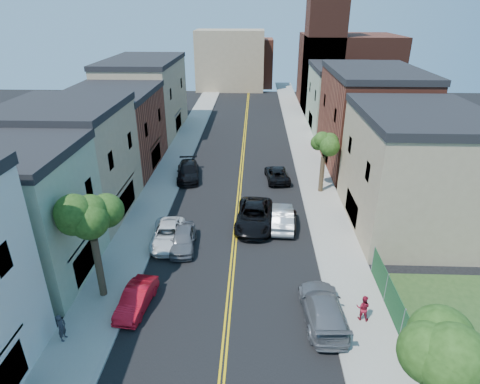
# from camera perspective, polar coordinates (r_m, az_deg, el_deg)

# --- Properties ---
(sidewalk_left) EXTENTS (3.20, 100.00, 0.15)m
(sidewalk_left) POSITION_cam_1_polar(r_m,az_deg,el_deg) (49.52, -8.83, 5.28)
(sidewalk_left) COLOR gray
(sidewalk_left) RESTS_ON ground
(sidewalk_right) EXTENTS (3.20, 100.00, 0.15)m
(sidewalk_right) POSITION_cam_1_polar(r_m,az_deg,el_deg) (49.07, 9.68, 5.03)
(sidewalk_right) COLOR gray
(sidewalk_right) RESTS_ON ground
(curb_left) EXTENTS (0.30, 100.00, 0.15)m
(curb_left) POSITION_cam_1_polar(r_m,az_deg,el_deg) (49.22, -6.82, 5.28)
(curb_left) COLOR gray
(curb_left) RESTS_ON ground
(curb_right) EXTENTS (0.30, 100.00, 0.15)m
(curb_right) POSITION_cam_1_polar(r_m,az_deg,el_deg) (48.87, 7.64, 5.08)
(curb_right) COLOR gray
(curb_right) RESTS_ON ground
(bldg_left_palegrn) EXTENTS (9.00, 8.00, 8.50)m
(bldg_left_palegrn) POSITION_cam_1_polar(r_m,az_deg,el_deg) (29.38, -29.82, -3.39)
(bldg_left_palegrn) COLOR gray
(bldg_left_palegrn) RESTS_ON ground
(bldg_left_tan_near) EXTENTS (9.00, 10.00, 9.00)m
(bldg_left_tan_near) POSITION_cam_1_polar(r_m,az_deg,el_deg) (36.46, -23.04, 3.62)
(bldg_left_tan_near) COLOR #998466
(bldg_left_tan_near) RESTS_ON ground
(bldg_left_brick) EXTENTS (9.00, 12.00, 8.00)m
(bldg_left_brick) POSITION_cam_1_polar(r_m,az_deg,el_deg) (46.25, -17.57, 8.09)
(bldg_left_brick) COLOR brown
(bldg_left_brick) RESTS_ON ground
(bldg_left_tan_far) EXTENTS (9.00, 16.00, 9.50)m
(bldg_left_tan_far) POSITION_cam_1_polar(r_m,az_deg,el_deg) (59.04, -13.35, 12.85)
(bldg_left_tan_far) COLOR #998466
(bldg_left_tan_far) RESTS_ON ground
(bldg_right_tan) EXTENTS (9.00, 12.00, 9.00)m
(bldg_right_tan) POSITION_cam_1_polar(r_m,az_deg,el_deg) (34.49, 23.43, 2.37)
(bldg_right_tan) COLOR #998466
(bldg_right_tan) RESTS_ON ground
(bldg_right_brick) EXTENTS (9.00, 14.00, 10.00)m
(bldg_right_brick) POSITION_cam_1_polar(r_m,az_deg,el_deg) (46.97, 17.90, 9.57)
(bldg_right_brick) COLOR brown
(bldg_right_brick) RESTS_ON ground
(bldg_right_palegrn) EXTENTS (9.00, 12.00, 8.50)m
(bldg_right_palegrn) POSITION_cam_1_polar(r_m,az_deg,el_deg) (60.37, 14.51, 12.50)
(bldg_right_palegrn) COLOR gray
(bldg_right_palegrn) RESTS_ON ground
(church) EXTENTS (16.20, 14.20, 22.60)m
(church) POSITION_cam_1_polar(r_m,az_deg,el_deg) (74.90, 14.30, 17.18)
(church) COLOR #4C2319
(church) RESTS_ON ground
(backdrop_left) EXTENTS (14.00, 8.00, 12.00)m
(backdrop_left) POSITION_cam_1_polar(r_m,az_deg,el_deg) (88.54, -1.41, 18.20)
(backdrop_left) COLOR #998466
(backdrop_left) RESTS_ON ground
(backdrop_center) EXTENTS (10.00, 8.00, 10.00)m
(backdrop_center) POSITION_cam_1_polar(r_m,az_deg,el_deg) (92.48, 1.35, 17.87)
(backdrop_center) COLOR brown
(backdrop_center) RESTS_ON ground
(fence_right) EXTENTS (0.04, 15.00, 1.90)m
(fence_right) POSITION_cam_1_polar(r_m,az_deg,el_deg) (23.20, 23.30, -19.46)
(fence_right) COLOR #143F1E
(fence_right) RESTS_ON sidewalk_right
(tree_left_mid) EXTENTS (5.20, 5.20, 9.29)m
(tree_left_mid) POSITION_cam_1_polar(r_m,az_deg,el_deg) (24.02, -20.83, -1.36)
(tree_left_mid) COLOR #322319
(tree_left_mid) RESTS_ON sidewalk_left
(tree_right_corner) EXTENTS (5.80, 5.80, 10.35)m
(tree_right_corner) POSITION_cam_1_polar(r_m,az_deg,el_deg) (14.96, 28.71, -17.12)
(tree_right_corner) COLOR #322319
(tree_right_corner) RESTS_ON sidewalk_right
(tree_right_far) EXTENTS (4.40, 4.40, 8.03)m
(tree_right_far) POSITION_cam_1_polar(r_m,az_deg,el_deg) (37.92, 12.07, 7.89)
(tree_right_far) COLOR #322319
(tree_right_far) RESTS_ON sidewalk_right
(red_sedan) EXTENTS (1.89, 4.20, 1.34)m
(red_sedan) POSITION_cam_1_polar(r_m,az_deg,el_deg) (25.57, -14.51, -14.46)
(red_sedan) COLOR red
(red_sedan) RESTS_ON ground
(white_pickup) EXTENTS (2.72, 5.21, 1.40)m
(white_pickup) POSITION_cam_1_polar(r_m,az_deg,el_deg) (31.23, -10.24, -6.00)
(white_pickup) COLOR silver
(white_pickup) RESTS_ON ground
(grey_car_left) EXTENTS (2.08, 4.52, 1.50)m
(grey_car_left) POSITION_cam_1_polar(r_m,az_deg,el_deg) (30.43, -8.08, -6.62)
(grey_car_left) COLOR #5B5D63
(grey_car_left) RESTS_ON ground
(black_car_left) EXTENTS (2.94, 5.76, 1.60)m
(black_car_left) POSITION_cam_1_polar(r_m,az_deg,el_deg) (42.32, -7.40, 2.93)
(black_car_left) COLOR black
(black_car_left) RESTS_ON ground
(grey_car_right) EXTENTS (2.53, 5.66, 1.61)m
(grey_car_right) POSITION_cam_1_polar(r_m,az_deg,el_deg) (24.42, 11.71, -15.91)
(grey_car_right) COLOR slate
(grey_car_right) RESTS_ON ground
(black_car_right) EXTENTS (2.15, 4.32, 1.41)m
(black_car_right) POSITION_cam_1_polar(r_m,az_deg,el_deg) (33.00, 6.64, -3.92)
(black_car_right) COLOR black
(black_car_right) RESTS_ON ground
(silver_car_right) EXTENTS (1.96, 5.03, 1.63)m
(silver_car_right) POSITION_cam_1_polar(r_m,az_deg,el_deg) (33.09, 6.05, -3.58)
(silver_car_right) COLOR #B5B9BD
(silver_car_right) RESTS_ON ground
(dark_car_right_far) EXTENTS (2.71, 5.02, 1.34)m
(dark_car_right_far) POSITION_cam_1_polar(r_m,az_deg,el_deg) (41.82, 5.28, 2.57)
(dark_car_right_far) COLOR black
(dark_car_right_far) RESTS_ON ground
(black_suv_lane) EXTENTS (3.27, 6.42, 1.74)m
(black_suv_lane) POSITION_cam_1_polar(r_m,az_deg,el_deg) (32.98, 2.03, -3.45)
(black_suv_lane) COLOR black
(black_suv_lane) RESTS_ON ground
(pedestrian_left) EXTENTS (0.44, 0.62, 1.62)m
(pedestrian_left) POSITION_cam_1_polar(r_m,az_deg,el_deg) (24.55, -24.02, -17.18)
(pedestrian_left) COLOR #27282F
(pedestrian_left) RESTS_ON sidewalk_left
(pedestrian_right) EXTENTS (0.92, 0.81, 1.61)m
(pedestrian_right) POSITION_cam_1_polar(r_m,az_deg,el_deg) (24.79, 17.10, -15.45)
(pedestrian_right) COLOR maroon
(pedestrian_right) RESTS_ON sidewalk_right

